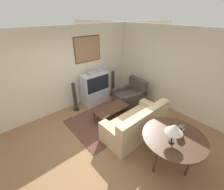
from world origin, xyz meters
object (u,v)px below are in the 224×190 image
(tv, at_px, (95,88))
(console_table, at_px, (174,139))
(speaker_tower_left, at_px, (75,98))
(speaker_tower_right, at_px, (113,84))
(table_lamp, at_px, (174,129))
(couch, at_px, (136,125))
(armchair, at_px, (130,96))
(coffee_table, at_px, (111,109))
(mantel_clock, at_px, (180,130))

(tv, xyz_separation_m, console_table, (-0.32, -3.26, 0.14))
(tv, xyz_separation_m, speaker_tower_left, (-0.85, -0.02, -0.09))
(speaker_tower_right, bearing_deg, table_lamp, -112.43)
(speaker_tower_right, bearing_deg, couch, -115.67)
(speaker_tower_left, bearing_deg, console_table, -80.64)
(speaker_tower_left, bearing_deg, armchair, -25.93)
(coffee_table, bearing_deg, couch, -87.59)
(tv, distance_m, couch, 2.18)
(tv, distance_m, armchair, 1.34)
(tv, xyz_separation_m, table_lamp, (-0.50, -3.29, 0.54))
(armchair, distance_m, speaker_tower_left, 2.01)
(table_lamp, distance_m, speaker_tower_left, 3.36)
(coffee_table, xyz_separation_m, console_table, (-0.10, -2.09, 0.38))
(table_lamp, xyz_separation_m, mantel_clock, (0.32, -0.00, -0.23))
(speaker_tower_right, bearing_deg, speaker_tower_left, 180.00)
(couch, bearing_deg, tv, -95.27)
(coffee_table, xyz_separation_m, speaker_tower_right, (1.07, 1.16, 0.14))
(couch, relative_size, console_table, 1.44)
(couch, relative_size, armchair, 1.68)
(armchair, height_order, table_lamp, table_lamp)
(armchair, relative_size, mantel_clock, 5.10)
(coffee_table, relative_size, table_lamp, 2.63)
(couch, bearing_deg, console_table, 82.24)
(couch, xyz_separation_m, console_table, (-0.14, -1.10, 0.40))
(coffee_table, bearing_deg, table_lamp, -97.56)
(armchair, xyz_separation_m, mantel_clock, (-1.13, -2.40, 0.62))
(armchair, xyz_separation_m, coffee_table, (-1.17, -0.28, 0.07))
(armchair, height_order, coffee_table, armchair)
(armchair, xyz_separation_m, speaker_tower_right, (-0.10, 0.88, 0.21))
(console_table, bearing_deg, speaker_tower_right, 70.19)
(table_lamp, relative_size, speaker_tower_left, 0.42)
(coffee_table, height_order, mantel_clock, mantel_clock)
(tv, bearing_deg, console_table, -95.55)
(console_table, height_order, speaker_tower_left, speaker_tower_left)
(mantel_clock, bearing_deg, speaker_tower_right, 72.54)
(couch, height_order, speaker_tower_right, speaker_tower_right)
(armchair, xyz_separation_m, table_lamp, (-1.45, -2.40, 0.85))
(couch, distance_m, speaker_tower_right, 2.38)
(coffee_table, distance_m, speaker_tower_right, 1.58)
(tv, bearing_deg, mantel_clock, -93.11)
(table_lamp, bearing_deg, speaker_tower_right, 67.57)
(tv, height_order, console_table, tv)
(couch, height_order, coffee_table, couch)
(speaker_tower_left, bearing_deg, mantel_clock, -78.40)
(couch, xyz_separation_m, coffee_table, (-0.04, 0.99, 0.03))
(mantel_clock, bearing_deg, tv, 86.89)
(tv, xyz_separation_m, armchair, (0.95, -0.89, -0.30))
(coffee_table, relative_size, speaker_tower_left, 1.11)
(couch, distance_m, console_table, 1.18)
(armchair, height_order, mantel_clock, mantel_clock)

